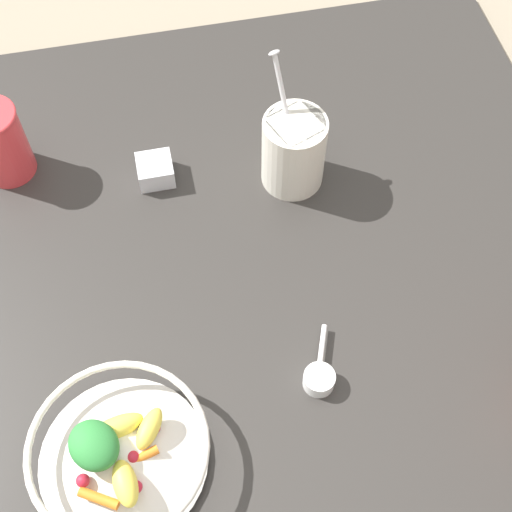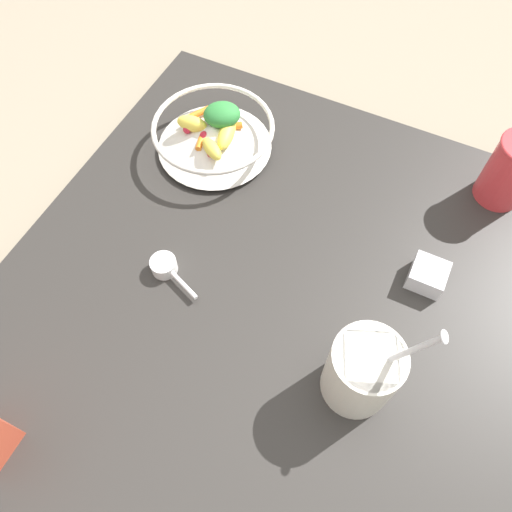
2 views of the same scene
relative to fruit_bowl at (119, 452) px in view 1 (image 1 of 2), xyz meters
The scene contains 6 objects.
ground_plane 0.42m from the fruit_bowl, 46.76° to the left, with size 6.00×6.00×0.00m, color gray.
countertop 0.42m from the fruit_bowl, 46.76° to the left, with size 1.04×1.04×0.03m.
fruit_bowl is the anchor object (origin of this frame).
yogurt_tub 0.54m from the fruit_bowl, 51.65° to the left, with size 0.10×0.12×0.23m.
spice_jar 0.48m from the fruit_bowl, 76.95° to the left, with size 0.06×0.06×0.04m.
measuring_scoop 0.29m from the fruit_bowl, 11.19° to the left, with size 0.06×0.11×0.03m.
Camera 1 is at (-0.16, -0.60, 1.00)m, focal length 50.00 mm.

